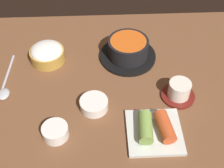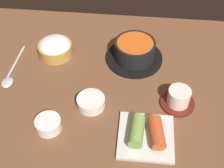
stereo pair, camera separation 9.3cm
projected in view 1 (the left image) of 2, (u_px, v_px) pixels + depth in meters
dining_table at (105, 88)px, 97.18cm from camera, size 100.00×76.00×2.00cm
stone_pot at (128, 50)px, 103.04cm from camera, size 18.91×18.91×7.15cm
rice_bowl at (47, 53)px, 102.42cm from camera, size 11.39×11.39×6.10cm
tea_cup_with_saucer at (179, 91)px, 91.60cm from camera, size 10.09×10.09×5.79cm
banchan_cup_center at (94, 104)px, 89.40cm from camera, size 8.19×8.19×3.09cm
kimchi_plate at (155, 129)px, 83.30cm from camera, size 14.87×14.87×4.80cm
side_bowl_near at (55, 131)px, 82.77cm from camera, size 7.10×7.10×3.43cm
spoon at (5, 87)px, 95.40cm from camera, size 3.60×19.78×1.35cm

